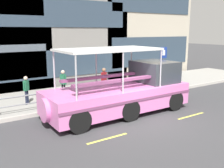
{
  "coord_description": "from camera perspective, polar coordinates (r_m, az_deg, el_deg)",
  "views": [
    {
      "loc": [
        -7.32,
        -8.69,
        4.05
      ],
      "look_at": [
        -0.06,
        2.23,
        1.3
      ],
      "focal_mm": 41.04,
      "sensor_mm": 36.0,
      "label": 1
    }
  ],
  "objects": [
    {
      "name": "curb_edge",
      "position": [
        14.45,
        -1.75,
        -4.08
      ],
      "size": [
        32.0,
        0.18,
        0.18
      ],
      "primitive_type": "cube",
      "color": "#B2ADA3",
      "rests_on": "ground_plane"
    },
    {
      "name": "lane_centreline",
      "position": [
        11.37,
        9.39,
        -9.18
      ],
      "size": [
        25.8,
        0.12,
        0.01
      ],
      "color": "#DBD64C",
      "rests_on": "ground_plane"
    },
    {
      "name": "parking_sign",
      "position": [
        18.02,
        11.29,
        5.25
      ],
      "size": [
        0.6,
        0.12,
        2.76
      ],
      "color": "#4C4F54",
      "rests_on": "sidewalk"
    },
    {
      "name": "duck_tour_boat",
      "position": [
        12.85,
        3.25,
        -1.64
      ],
      "size": [
        9.07,
        2.69,
        3.24
      ],
      "color": "pink",
      "rests_on": "ground_plane"
    },
    {
      "name": "ground_plane",
      "position": [
        12.07,
        6.16,
        -7.84
      ],
      "size": [
        120.0,
        120.0,
        0.0
      ],
      "primitive_type": "plane",
      "color": "#3D3D3F"
    },
    {
      "name": "sidewalk",
      "position": [
        16.54,
        -6.32,
        -2.09
      ],
      "size": [
        32.0,
        4.8,
        0.18
      ],
      "primitive_type": "cube",
      "color": "#99968E",
      "rests_on": "ground_plane"
    },
    {
      "name": "pedestrian_mid_right",
      "position": [
        15.09,
        -10.82,
        0.62
      ],
      "size": [
        0.29,
        0.44,
        1.64
      ],
      "color": "black",
      "rests_on": "sidewalk"
    },
    {
      "name": "curb_guardrail",
      "position": [
        14.64,
        -1.94,
        -1.16
      ],
      "size": [
        11.56,
        0.09,
        0.86
      ],
      "color": "gray",
      "rests_on": "sidewalk"
    },
    {
      "name": "pedestrian_near_stern",
      "position": [
        14.26,
        -18.57,
        -0.74
      ],
      "size": [
        0.36,
        0.31,
        1.52
      ],
      "color": "#1E2338",
      "rests_on": "sidewalk"
    },
    {
      "name": "pedestrian_mid_left",
      "position": [
        15.32,
        -1.81,
        1.11
      ],
      "size": [
        0.47,
        0.27,
        1.69
      ],
      "color": "#47423D",
      "rests_on": "sidewalk"
    },
    {
      "name": "pedestrian_near_bow",
      "position": [
        16.83,
        5.37,
        2.18
      ],
      "size": [
        0.27,
        0.49,
        1.76
      ],
      "color": "#47423D",
      "rests_on": "sidewalk"
    }
  ]
}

